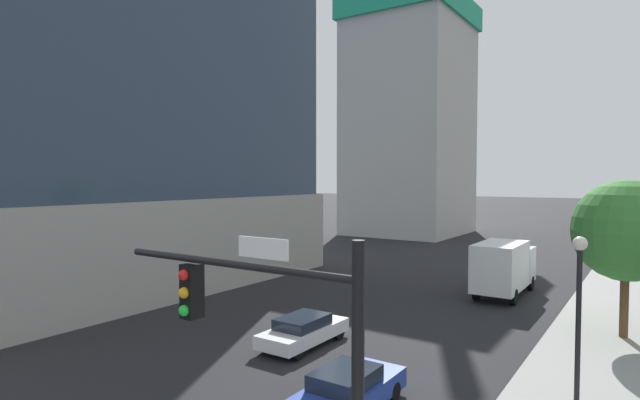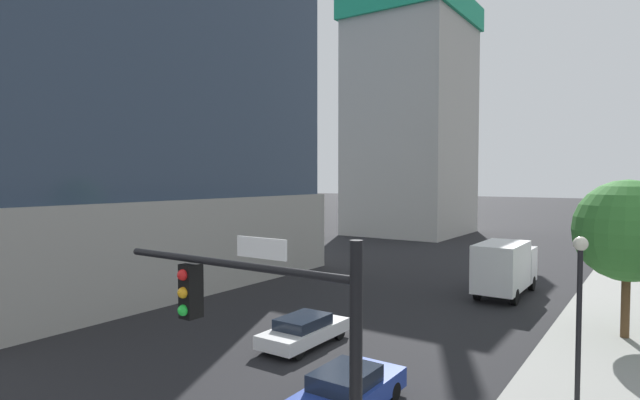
{
  "view_description": "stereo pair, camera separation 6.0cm",
  "coord_description": "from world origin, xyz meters",
  "px_view_note": "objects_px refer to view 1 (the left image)",
  "views": [
    {
      "loc": [
        10.3,
        -3.26,
        7.2
      ],
      "look_at": [
        1.63,
        9.49,
        6.53
      ],
      "focal_mm": 28.0,
      "sensor_mm": 36.0,
      "label": 1
    },
    {
      "loc": [
        10.35,
        -3.23,
        7.2
      ],
      "look_at": [
        1.63,
        9.49,
        6.53
      ],
      "focal_mm": 28.0,
      "sensor_mm": 36.0,
      "label": 2
    }
  ],
  "objects_px": {
    "street_tree": "(626,231)",
    "box_truck": "(504,266)",
    "traffic_light_pole": "(272,346)",
    "car_blue": "(346,392)",
    "street_lamp": "(579,294)",
    "car_white": "(304,330)",
    "construction_building": "(410,108)"
  },
  "relations": [
    {
      "from": "street_tree",
      "to": "box_truck",
      "type": "xyz_separation_m",
      "value": [
        -6.6,
        5.7,
        -3.05
      ]
    },
    {
      "from": "traffic_light_pole",
      "to": "car_blue",
      "type": "xyz_separation_m",
      "value": [
        -2.32,
        6.3,
        -3.63
      ]
    },
    {
      "from": "traffic_light_pole",
      "to": "street_lamp",
      "type": "xyz_separation_m",
      "value": [
        3.46,
        10.62,
        -0.68
      ]
    },
    {
      "from": "traffic_light_pole",
      "to": "street_tree",
      "type": "bearing_deg",
      "value": 77.45
    },
    {
      "from": "street_lamp",
      "to": "car_white",
      "type": "xyz_separation_m",
      "value": [
        -10.54,
        0.0,
        -2.97
      ]
    },
    {
      "from": "traffic_light_pole",
      "to": "box_truck",
      "type": "bearing_deg",
      "value": 95.31
    },
    {
      "from": "traffic_light_pole",
      "to": "car_white",
      "type": "bearing_deg",
      "value": 123.68
    },
    {
      "from": "street_lamp",
      "to": "car_blue",
      "type": "relative_size",
      "value": 1.11
    },
    {
      "from": "street_lamp",
      "to": "street_tree",
      "type": "relative_size",
      "value": 0.75
    },
    {
      "from": "traffic_light_pole",
      "to": "street_tree",
      "type": "distance_m",
      "value": 19.7
    },
    {
      "from": "street_lamp",
      "to": "box_truck",
      "type": "distance_m",
      "value": 15.53
    },
    {
      "from": "traffic_light_pole",
      "to": "car_white",
      "type": "xyz_separation_m",
      "value": [
        -7.08,
        10.63,
        -3.65
      ]
    },
    {
      "from": "car_white",
      "to": "box_truck",
      "type": "xyz_separation_m",
      "value": [
        4.76,
        14.3,
        1.18
      ]
    },
    {
      "from": "street_lamp",
      "to": "construction_building",
      "type": "bearing_deg",
      "value": 119.97
    },
    {
      "from": "street_lamp",
      "to": "car_blue",
      "type": "height_order",
      "value": "street_lamp"
    },
    {
      "from": "street_lamp",
      "to": "box_truck",
      "type": "relative_size",
      "value": 0.8
    },
    {
      "from": "traffic_light_pole",
      "to": "car_blue",
      "type": "height_order",
      "value": "traffic_light_pole"
    },
    {
      "from": "street_tree",
      "to": "car_blue",
      "type": "height_order",
      "value": "street_tree"
    },
    {
      "from": "street_tree",
      "to": "car_blue",
      "type": "xyz_separation_m",
      "value": [
        -6.6,
        -12.92,
        -4.21
      ]
    },
    {
      "from": "street_lamp",
      "to": "street_tree",
      "type": "bearing_deg",
      "value": 84.57
    },
    {
      "from": "traffic_light_pole",
      "to": "street_tree",
      "type": "xyz_separation_m",
      "value": [
        4.28,
        19.22,
        0.58
      ]
    },
    {
      "from": "street_tree",
      "to": "car_white",
      "type": "height_order",
      "value": "street_tree"
    },
    {
      "from": "traffic_light_pole",
      "to": "car_white",
      "type": "height_order",
      "value": "traffic_light_pole"
    },
    {
      "from": "street_lamp",
      "to": "traffic_light_pole",
      "type": "bearing_deg",
      "value": -108.05
    },
    {
      "from": "car_blue",
      "to": "car_white",
      "type": "bearing_deg",
      "value": 137.78
    },
    {
      "from": "street_lamp",
      "to": "car_blue",
      "type": "bearing_deg",
      "value": -143.22
    },
    {
      "from": "construction_building",
      "to": "street_tree",
      "type": "xyz_separation_m",
      "value": [
        25.99,
        -35.05,
        -11.48
      ]
    },
    {
      "from": "car_white",
      "to": "street_lamp",
      "type": "bearing_deg",
      "value": -0.0
    },
    {
      "from": "construction_building",
      "to": "box_truck",
      "type": "relative_size",
      "value": 5.74
    },
    {
      "from": "car_blue",
      "to": "car_white",
      "type": "relative_size",
      "value": 1.06
    },
    {
      "from": "construction_building",
      "to": "street_lamp",
      "type": "height_order",
      "value": "construction_building"
    },
    {
      "from": "construction_building",
      "to": "street_lamp",
      "type": "distance_m",
      "value": 51.97
    }
  ]
}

